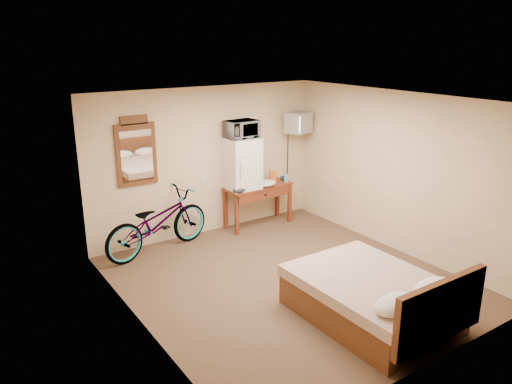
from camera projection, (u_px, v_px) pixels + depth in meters
The scene contains 13 objects.
room at pixel (290, 196), 6.60m from camera, with size 4.60×4.64×2.50m.
desk at pixel (259, 193), 8.84m from camera, with size 1.26×0.53×0.75m.
mini_fridge at pixel (242, 163), 8.54m from camera, with size 0.56×0.54×0.88m.
microwave at pixel (242, 129), 8.37m from camera, with size 0.54×0.36×0.30m, color white.
snack_bag at pixel (273, 177), 8.95m from camera, with size 0.11×0.06×0.22m, color orange.
blue_cup at pixel (286, 178), 9.00m from camera, with size 0.08×0.08×0.14m, color #45A7EB.
cloth_cream at pixel (266, 183), 8.74m from camera, with size 0.38×0.29×0.12m, color silver.
cloth_dark_a at pixel (239, 190), 8.39m from camera, with size 0.24×0.18×0.09m, color black.
cloth_dark_b at pixel (284, 178), 9.15m from camera, with size 0.17×0.14×0.08m, color black.
crt_television at pixel (298, 123), 8.97m from camera, with size 0.52×0.61×0.37m.
wall_mirror at pixel (136, 152), 7.65m from camera, with size 0.64×0.04×1.09m.
bicycle at pixel (157, 222), 7.79m from camera, with size 0.65×1.87×0.98m, color black.
bed at pixel (375, 298), 5.91m from camera, with size 1.41×1.93×0.90m.
Camera 1 is at (-3.89, -4.96, 3.25)m, focal length 35.00 mm.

